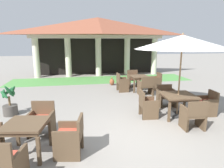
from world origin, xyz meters
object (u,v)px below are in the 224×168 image
object	(u,v)px
patio_chair_near_foreground_west	(122,83)
patio_chair_near_foreground_south	(146,86)
patio_chair_mid_right_east	(70,137)
patio_table_mid_right	(26,128)
potted_palm_left_edge	(10,106)
patio_chair_mid_right_north	(42,120)
patio_table_near_foreground	(139,78)
patio_chair_mid_left_west	(147,105)
patio_chair_mid_left_east	(207,104)
patio_chair_near_foreground_north	(133,79)
patio_umbrella_mid_left	(182,42)
patio_chair_mid_right_south	(4,164)
patio_chair_near_foreground_east	(156,82)
patio_table_mid_left	(178,97)
patio_chair_mid_left_north	(166,96)
patio_chair_mid_left_south	(193,115)
terracotta_urn	(112,82)

from	to	relation	value
patio_chair_near_foreground_west	patio_chair_near_foreground_south	xyz separation A→B (m)	(0.93, -0.87, -0.01)
patio_chair_near_foreground_west	patio_chair_mid_right_east	bearing A→B (deg)	-26.62
patio_table_mid_right	potted_palm_left_edge	size ratio (longest dim) A/B	0.92
patio_chair_near_foreground_south	patio_chair_mid_right_north	distance (m)	5.23
patio_table_near_foreground	patio_chair_mid_left_west	distance (m)	3.57
patio_chair_near_foreground_south	patio_table_mid_right	xyz separation A→B (m)	(-4.27, -4.18, 0.23)
patio_chair_mid_left_east	patio_table_mid_right	distance (m)	5.65
patio_table_near_foreground	patio_chair_near_foreground_north	world-z (taller)	patio_chair_near_foreground_north
patio_chair_mid_right_east	potted_palm_left_edge	distance (m)	3.48
patio_table_near_foreground	patio_umbrella_mid_left	xyz separation A→B (m)	(0.19, -3.54, 1.79)
patio_chair_near_foreground_west	patio_umbrella_mid_left	world-z (taller)	patio_umbrella_mid_left
potted_palm_left_edge	patio_chair_mid_right_south	bearing A→B (deg)	-74.82
patio_chair_near_foreground_east	patio_chair_mid_left_east	bearing A→B (deg)	-176.88
patio_table_near_foreground	patio_chair_near_foreground_east	xyz separation A→B (m)	(0.90, 0.03, -0.23)
patio_chair_near_foreground_north	patio_table_mid_left	size ratio (longest dim) A/B	0.79
patio_chair_near_foreground_south	patio_chair_mid_left_north	xyz separation A→B (m)	(0.23, -1.60, -0.03)
patio_chair_mid_left_south	potted_palm_left_edge	distance (m)	5.87
patio_table_near_foreground	potted_palm_left_edge	bearing A→B (deg)	-155.47
patio_chair_near_foreground_west	patio_chair_mid_left_south	xyz separation A→B (m)	(1.01, -4.54, -0.01)
patio_chair_near_foreground_south	patio_chair_mid_left_east	bearing A→B (deg)	-68.27
patio_chair_mid_left_west	patio_chair_mid_left_north	world-z (taller)	patio_chair_mid_left_west
patio_table_mid_left	patio_chair_mid_right_south	size ratio (longest dim) A/B	1.20
patio_chair_near_foreground_north	patio_chair_mid_left_south	distance (m)	5.47
patio_chair_mid_right_south	patio_chair_mid_left_south	bearing A→B (deg)	27.69
patio_chair_mid_left_north	patio_chair_mid_right_north	world-z (taller)	patio_chair_mid_right_north
patio_chair_near_foreground_east	patio_chair_mid_right_south	xyz separation A→B (m)	(-5.30, -6.05, 0.01)
patio_table_mid_left	patio_chair_mid_left_north	world-z (taller)	patio_chair_mid_left_north
patio_chair_mid_right_east	patio_chair_mid_right_north	distance (m)	1.35
patio_table_mid_left	patio_umbrella_mid_left	xyz separation A→B (m)	(0.00, 0.00, 1.78)
terracotta_urn	patio_chair_mid_left_north	bearing A→B (deg)	-70.18
patio_umbrella_mid_left	patio_chair_mid_left_south	size ratio (longest dim) A/B	3.40
patio_umbrella_mid_left	patio_chair_near_foreground_north	bearing A→B (deg)	92.78
patio_chair_near_foreground_east	patio_chair_mid_right_east	world-z (taller)	patio_chair_mid_right_east
patio_chair_mid_left_north	terracotta_urn	distance (m)	4.16
patio_chair_near_foreground_north	patio_table_near_foreground	bearing A→B (deg)	90.00
patio_chair_near_foreground_north	patio_chair_mid_left_west	bearing A→B (deg)	77.44
patio_chair_near_foreground_east	patio_table_mid_left	xyz separation A→B (m)	(-0.71, -3.57, 0.24)
patio_chair_mid_right_south	patio_chair_mid_right_north	size ratio (longest dim) A/B	1.05
patio_chair_near_foreground_north	potted_palm_left_edge	size ratio (longest dim) A/B	0.82
patio_chair_near_foreground_east	patio_chair_mid_left_west	xyz separation A→B (m)	(-1.75, -3.49, -0.00)
patio_chair_near_foreground_south	patio_chair_mid_left_south	world-z (taller)	patio_chair_near_foreground_south
patio_table_near_foreground	patio_chair_mid_right_north	size ratio (longest dim) A/B	0.99
patio_chair_mid_right_east	patio_table_mid_left	bearing A→B (deg)	-54.14
patio_chair_near_foreground_north	patio_umbrella_mid_left	world-z (taller)	patio_umbrella_mid_left
patio_chair_mid_right_south	terracotta_urn	xyz separation A→B (m)	(3.25, 7.43, -0.23)
patio_chair_mid_left_south	patio_chair_mid_left_east	size ratio (longest dim) A/B	1.07
patio_umbrella_mid_left	terracotta_urn	world-z (taller)	patio_umbrella_mid_left
patio_table_near_foreground	patio_chair_mid_right_east	world-z (taller)	patio_chair_mid_right_east
patio_chair_near_foreground_west	patio_chair_near_foreground_north	size ratio (longest dim) A/B	1.03
patio_chair_near_foreground_east	potted_palm_left_edge	distance (m)	6.74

